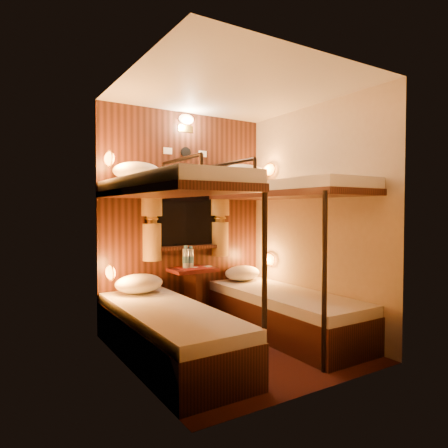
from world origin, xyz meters
TOP-DOWN VIEW (x-y plane):
  - floor at (0.00, 0.00)m, footprint 2.10×2.10m
  - ceiling at (0.00, 0.00)m, footprint 2.10×2.10m
  - wall_back at (0.00, 1.05)m, footprint 2.40×0.00m
  - wall_front at (0.00, -1.05)m, footprint 2.40×0.00m
  - wall_left at (-1.00, 0.00)m, footprint 0.00×2.40m
  - wall_right at (1.00, 0.00)m, footprint 0.00×2.40m
  - back_panel at (0.00, 1.04)m, footprint 2.00×0.03m
  - bunk_left at (-0.65, 0.07)m, footprint 0.72×1.90m
  - bunk_right at (0.65, 0.07)m, footprint 0.72×1.90m
  - window at (0.00, 1.00)m, footprint 1.00×0.12m
  - curtains at (0.00, 0.97)m, footprint 1.10×0.22m
  - back_fixtures at (0.00, 1.00)m, footprint 0.54×0.09m
  - reading_lamps at (-0.00, 0.70)m, footprint 2.00×0.20m
  - table at (0.00, 0.85)m, footprint 0.50×0.34m
  - bottle_left at (-0.07, 0.87)m, footprint 0.07×0.07m
  - bottle_right at (-0.01, 0.87)m, footprint 0.07×0.07m
  - sachet_a at (0.19, 0.86)m, footprint 0.10×0.08m
  - sachet_b at (0.03, 0.86)m, footprint 0.10×0.09m
  - pillow_lower_left at (-0.65, 0.77)m, footprint 0.49×0.35m
  - pillow_lower_right at (0.65, 0.82)m, footprint 0.45×0.32m
  - pillow_upper_left at (-0.65, 0.80)m, footprint 0.49×0.35m
  - pillow_upper_right at (0.65, 0.80)m, footprint 0.62×0.44m

SIDE VIEW (x-z plane):
  - floor at x=0.00m, z-range 0.00..0.00m
  - table at x=0.00m, z-range 0.09..0.74m
  - pillow_lower_right at x=0.65m, z-range 0.46..0.63m
  - pillow_lower_left at x=-0.65m, z-range 0.46..0.65m
  - bunk_left at x=-0.65m, z-range -0.35..1.47m
  - bunk_right at x=0.65m, z-range -0.35..1.47m
  - sachet_b at x=0.03m, z-range 0.65..0.66m
  - sachet_a at x=0.19m, z-range 0.65..0.66m
  - bottle_right at x=-0.01m, z-range 0.63..0.88m
  - bottle_left at x=-0.07m, z-range 0.63..0.89m
  - window at x=0.00m, z-range 0.79..1.58m
  - wall_back at x=0.00m, z-range 0.00..2.40m
  - wall_front at x=0.00m, z-range 0.00..2.40m
  - wall_left at x=-1.00m, z-range 0.00..2.40m
  - wall_right at x=1.00m, z-range 0.00..2.40m
  - back_panel at x=0.00m, z-range 0.00..2.40m
  - reading_lamps at x=0.00m, z-range 0.62..1.86m
  - curtains at x=0.00m, z-range 0.76..1.76m
  - pillow_upper_left at x=-0.65m, z-range 1.59..1.78m
  - pillow_upper_right at x=0.65m, z-range 1.59..1.83m
  - back_fixtures at x=0.00m, z-range 2.00..2.49m
  - ceiling at x=0.00m, z-range 2.40..2.40m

